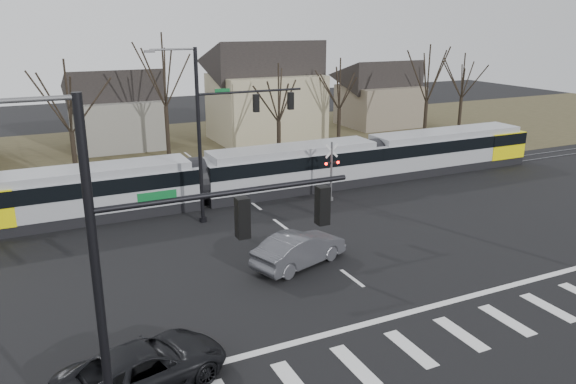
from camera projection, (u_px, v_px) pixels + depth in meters
name	position (u px, v px, depth m)	size (l,w,h in m)	color
ground	(376.00, 296.00, 24.65)	(140.00, 140.00, 0.00)	black
grass_verge	(182.00, 150.00, 52.24)	(140.00, 28.00, 0.01)	#38331E
crosswalk	(436.00, 341.00, 21.19)	(27.00, 2.60, 0.01)	silver
stop_line	(401.00, 315.00, 23.09)	(28.00, 0.35, 0.01)	silver
lane_dashes	(244.00, 197.00, 38.44)	(0.18, 30.00, 0.01)	silver
rail_pair	(245.00, 197.00, 38.26)	(90.00, 1.52, 0.06)	#59595E
tram	(291.00, 167.00, 39.40)	(42.11, 3.13, 3.19)	gray
sedan	(299.00, 249.00, 27.58)	(5.40, 3.36, 1.68)	#414247
suv	(144.00, 367.00, 18.29)	(6.06, 3.95, 1.55)	black
signal_pole_near_left	(167.00, 277.00, 13.51)	(9.28, 0.44, 10.20)	black
signal_pole_far	(225.00, 126.00, 32.76)	(9.28, 0.44, 10.20)	black
rail_crossing_signal	(331.00, 173.00, 37.19)	(1.08, 0.36, 4.00)	#59595B
tree_row	(221.00, 103.00, 46.43)	(59.20, 7.20, 10.00)	black
house_b	(116.00, 105.00, 52.47)	(8.64, 7.56, 7.65)	slate
house_c	(265.00, 88.00, 55.28)	(10.80, 8.64, 10.10)	tan
house_d	(380.00, 90.00, 63.56)	(8.64, 7.56, 7.65)	#6C6150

